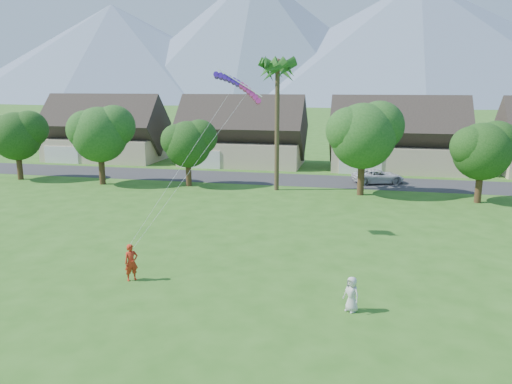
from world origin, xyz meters
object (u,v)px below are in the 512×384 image
(kite_flyer, at_px, (131,262))
(parked_car, at_px, (378,176))
(parafoil_kite, at_px, (240,85))
(watcher, at_px, (352,294))

(kite_flyer, xyz_separation_m, parked_car, (13.16, 29.64, -0.25))
(kite_flyer, bearing_deg, parafoil_kite, 24.43)
(kite_flyer, bearing_deg, watcher, -50.05)
(kite_flyer, bearing_deg, parked_car, 22.40)
(kite_flyer, distance_m, parafoil_kite, 13.30)
(parked_car, distance_m, parafoil_kite, 24.56)
(kite_flyer, height_order, parked_car, kite_flyer)
(watcher, relative_size, parafoil_kite, 0.46)
(kite_flyer, height_order, watcher, kite_flyer)
(parked_car, xyz_separation_m, parafoil_kite, (-9.53, -20.63, 9.32))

